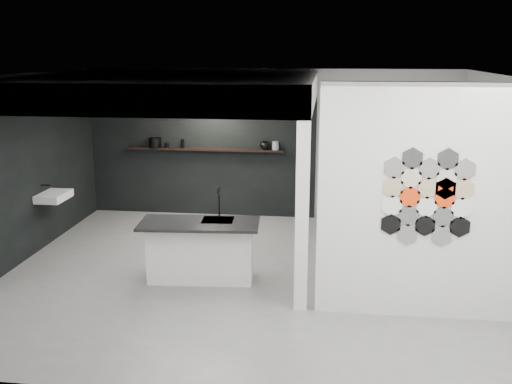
% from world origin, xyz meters
% --- Properties ---
extents(floor, '(7.00, 6.00, 0.01)m').
position_xyz_m(floor, '(0.00, 0.00, -0.01)').
color(floor, slate).
extents(partition_panel, '(2.45, 0.15, 2.80)m').
position_xyz_m(partition_panel, '(2.23, -1.00, 1.40)').
color(partition_panel, silver).
rests_on(partition_panel, floor).
extents(bay_clad_back, '(4.40, 0.04, 2.35)m').
position_xyz_m(bay_clad_back, '(-1.30, 2.97, 1.18)').
color(bay_clad_back, black).
rests_on(bay_clad_back, floor).
extents(bay_clad_left, '(0.04, 4.00, 2.35)m').
position_xyz_m(bay_clad_left, '(-3.47, 1.00, 1.18)').
color(bay_clad_left, black).
rests_on(bay_clad_left, floor).
extents(bulkhead, '(4.40, 4.00, 0.40)m').
position_xyz_m(bulkhead, '(-1.30, 1.00, 2.55)').
color(bulkhead, silver).
rests_on(bulkhead, corner_column).
extents(corner_column, '(0.16, 0.16, 2.35)m').
position_xyz_m(corner_column, '(0.82, -1.00, 1.18)').
color(corner_column, silver).
rests_on(corner_column, floor).
extents(fascia_beam, '(4.40, 0.16, 0.40)m').
position_xyz_m(fascia_beam, '(-1.30, -0.92, 2.55)').
color(fascia_beam, silver).
rests_on(fascia_beam, corner_column).
extents(wall_basin, '(0.40, 0.60, 0.12)m').
position_xyz_m(wall_basin, '(-3.24, 0.80, 0.85)').
color(wall_basin, silver).
rests_on(wall_basin, bay_clad_left).
extents(display_shelf, '(3.00, 0.15, 0.04)m').
position_xyz_m(display_shelf, '(-1.20, 2.87, 1.30)').
color(display_shelf, black).
rests_on(display_shelf, bay_clad_back).
extents(kitchen_island, '(1.67, 0.83, 1.31)m').
position_xyz_m(kitchen_island, '(-0.61, -0.26, 0.44)').
color(kitchen_island, silver).
rests_on(kitchen_island, floor).
extents(stockpot, '(0.27, 0.27, 0.19)m').
position_xyz_m(stockpot, '(-2.16, 2.87, 1.41)').
color(stockpot, black).
rests_on(stockpot, display_shelf).
extents(kettle, '(0.22, 0.22, 0.17)m').
position_xyz_m(kettle, '(-0.05, 2.87, 1.40)').
color(kettle, black).
rests_on(kettle, display_shelf).
extents(glass_bowl, '(0.15, 0.15, 0.09)m').
position_xyz_m(glass_bowl, '(0.15, 2.87, 1.36)').
color(glass_bowl, gray).
rests_on(glass_bowl, display_shelf).
extents(glass_vase, '(0.14, 0.14, 0.16)m').
position_xyz_m(glass_vase, '(0.15, 2.87, 1.40)').
color(glass_vase, gray).
rests_on(glass_vase, display_shelf).
extents(bottle_dark, '(0.08, 0.08, 0.17)m').
position_xyz_m(bottle_dark, '(-1.62, 2.87, 1.40)').
color(bottle_dark, black).
rests_on(bottle_dark, display_shelf).
extents(utensil_cup, '(0.09, 0.09, 0.09)m').
position_xyz_m(utensil_cup, '(-1.93, 2.87, 1.36)').
color(utensil_cup, black).
rests_on(utensil_cup, display_shelf).
extents(hex_tile_cluster, '(1.04, 0.02, 1.16)m').
position_xyz_m(hex_tile_cluster, '(2.26, -1.09, 1.50)').
color(hex_tile_cluster, black).
rests_on(hex_tile_cluster, partition_panel).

